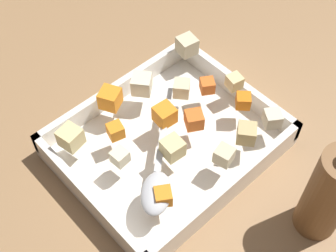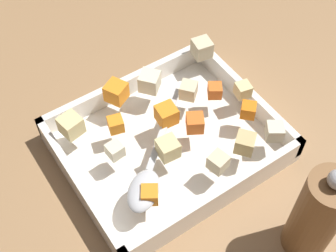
{
  "view_description": "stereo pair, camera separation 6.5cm",
  "coord_description": "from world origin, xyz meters",
  "views": [
    {
      "loc": [
        -0.28,
        -0.32,
        0.63
      ],
      "look_at": [
        0.01,
        -0.01,
        0.06
      ],
      "focal_mm": 49.81,
      "sensor_mm": 36.0,
      "label": 1
    },
    {
      "loc": [
        -0.22,
        -0.36,
        0.63
      ],
      "look_at": [
        0.01,
        -0.01,
        0.06
      ],
      "focal_mm": 49.81,
      "sensor_mm": 36.0,
      "label": 2
    }
  ],
  "objects": [
    {
      "name": "potato_chunk_mid_left",
      "position": [
        0.09,
        -0.1,
        0.07
      ],
      "size": [
        0.04,
        0.04,
        0.03
      ],
      "primitive_type": "cube",
      "rotation": [
        0.0,
        0.0,
        2.24
      ],
      "color": "tan",
      "rests_on": "baking_dish"
    },
    {
      "name": "carrot_chunk_corner_nw",
      "position": [
        -0.07,
        -0.09,
        0.06
      ],
      "size": [
        0.03,
        0.03,
        0.02
      ],
      "primitive_type": "cube",
      "rotation": [
        0.0,
        0.0,
        2.57
      ],
      "color": "orange",
      "rests_on": "baking_dish"
    },
    {
      "name": "carrot_chunk_far_right",
      "position": [
        0.14,
        -0.05,
        0.06
      ],
      "size": [
        0.03,
        0.03,
        0.02
      ],
      "primitive_type": "cube",
      "rotation": [
        0.0,
        0.0,
        0.78
      ],
      "color": "orange",
      "rests_on": "baking_dish"
    },
    {
      "name": "carrot_chunk_back_center",
      "position": [
        -0.02,
        0.09,
        0.07
      ],
      "size": [
        0.04,
        0.04,
        0.03
      ],
      "primitive_type": "cube",
      "rotation": [
        0.0,
        0.0,
        3.62
      ],
      "color": "orange",
      "rests_on": "baking_dish"
    },
    {
      "name": "serving_spoon",
      "position": [
        -0.07,
        -0.07,
        0.06
      ],
      "size": [
        0.19,
        0.17,
        0.02
      ],
      "rotation": [
        0.0,
        0.0,
        0.71
      ],
      "color": "silver",
      "rests_on": "baking_dish"
    },
    {
      "name": "potato_chunk_near_spoon",
      "position": [
        -0.08,
        -0.0,
        0.06
      ],
      "size": [
        0.02,
        0.02,
        0.02
      ],
      "primitive_type": "cube",
      "rotation": [
        0.0,
        0.0,
        1.66
      ],
      "color": "beige",
      "rests_on": "baking_dish"
    },
    {
      "name": "pepper_mill",
      "position": [
        0.08,
        -0.25,
        0.08
      ],
      "size": [
        0.06,
        0.06,
        0.19
      ],
      "color": "brown",
      "rests_on": "ground_plane"
    },
    {
      "name": "potato_chunk_near_left",
      "position": [
        0.04,
        0.08,
        0.07
      ],
      "size": [
        0.04,
        0.04,
        0.03
      ],
      "primitive_type": "cube",
      "rotation": [
        0.0,
        0.0,
        5.4
      ],
      "color": "beige",
      "rests_on": "baking_dish"
    },
    {
      "name": "carrot_chunk_mid_right",
      "position": [
        0.05,
        -0.03,
        0.07
      ],
      "size": [
        0.04,
        0.04,
        0.03
      ],
      "primitive_type": "cube",
      "rotation": [
        0.0,
        0.0,
        2.62
      ],
      "color": "orange",
      "rests_on": "baking_dish"
    },
    {
      "name": "potato_chunk_front_center",
      "position": [
        -0.01,
        -0.04,
        0.07
      ],
      "size": [
        0.03,
        0.03,
        0.03
      ],
      "primitive_type": "cube",
      "rotation": [
        0.0,
        0.0,
        3.05
      ],
      "color": "#E0CC89",
      "rests_on": "baking_dish"
    },
    {
      "name": "carrot_chunk_rim_edge",
      "position": [
        -0.05,
        0.04,
        0.06
      ],
      "size": [
        0.03,
        0.03,
        0.02
      ],
      "primitive_type": "cube",
      "rotation": [
        0.0,
        0.0,
        1.31
      ],
      "color": "orange",
      "rests_on": "baking_dish"
    },
    {
      "name": "potato_chunk_far_left",
      "position": [
        0.16,
        -0.01,
        0.06
      ],
      "size": [
        0.03,
        0.03,
        0.02
      ],
      "primitive_type": "cube",
      "rotation": [
        0.0,
        0.0,
        2.94
      ],
      "color": "#E0CC89",
      "rests_on": "baking_dish"
    },
    {
      "name": "potato_chunk_corner_se",
      "position": [
        0.08,
        0.03,
        0.07
      ],
      "size": [
        0.04,
        0.04,
        0.03
      ],
      "primitive_type": "cube",
      "rotation": [
        0.0,
        0.0,
        0.7
      ],
      "color": "beige",
      "rests_on": "baking_dish"
    },
    {
      "name": "baking_dish",
      "position": [
        0.01,
        -0.01,
        0.02
      ],
      "size": [
        0.33,
        0.27,
        0.05
      ],
      "color": "white",
      "rests_on": "ground_plane"
    },
    {
      "name": "parsnip_chunk_corner_ne",
      "position": [
        0.14,
        -0.11,
        0.07
      ],
      "size": [
        0.04,
        0.04,
        0.03
      ],
      "primitive_type": "cube",
      "rotation": [
        0.0,
        0.0,
        4.12
      ],
      "color": "beige",
      "rests_on": "baking_dish"
    },
    {
      "name": "potato_chunk_center",
      "position": [
        -0.11,
        0.07,
        0.07
      ],
      "size": [
        0.04,
        0.04,
        0.03
      ],
      "primitive_type": "cube",
      "rotation": [
        0.0,
        0.0,
        1.77
      ],
      "color": "#E0CC89",
      "rests_on": "baking_dish"
    },
    {
      "name": "carrot_chunk_heap_side",
      "position": [
        0.12,
        0.01,
        0.06
      ],
      "size": [
        0.03,
        0.03,
        0.02
      ],
      "primitive_type": "cube",
      "rotation": [
        0.0,
        0.0,
        1.0
      ],
      "color": "orange",
      "rests_on": "baking_dish"
    },
    {
      "name": "ground_plane",
      "position": [
        0.0,
        0.0,
        0.0
      ],
      "size": [
        4.0,
        4.0,
        0.0
      ],
      "primitive_type": "plane",
      "color": "#936D47"
    },
    {
      "name": "potato_chunk_under_handle",
      "position": [
        0.15,
        0.1,
        0.07
      ],
      "size": [
        0.04,
        0.04,
        0.03
      ],
      "primitive_type": "cube",
      "rotation": [
        0.0,
        0.0,
        4.54
      ],
      "color": "beige",
      "rests_on": "baking_dish"
    },
    {
      "name": "carrot_chunk_heap_top",
      "position": [
        0.02,
        0.01,
        0.07
      ],
      "size": [
        0.03,
        0.03,
        0.03
      ],
      "primitive_type": "cube",
      "rotation": [
        0.0,
        0.0,
        6.19
      ],
      "color": "orange",
      "rests_on": "baking_dish"
    },
    {
      "name": "potato_chunk_near_right",
      "position": [
        0.04,
        -0.1,
        0.07
      ],
      "size": [
        0.03,
        0.03,
        0.03
      ],
      "primitive_type": "cube",
      "rotation": [
        0.0,
        0.0,
        3.37
      ],
      "color": "beige",
      "rests_on": "baking_dish"
    }
  ]
}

